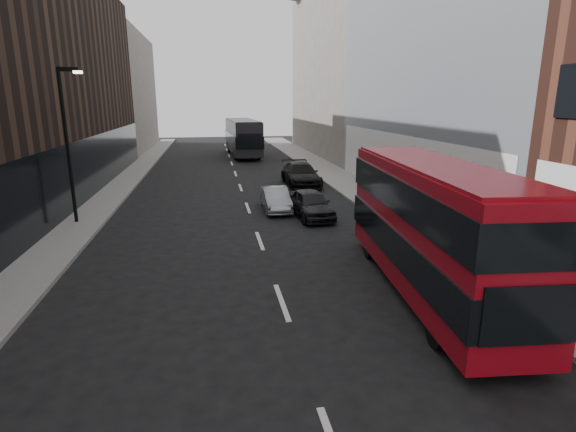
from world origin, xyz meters
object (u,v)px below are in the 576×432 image
street_lamp (68,136)px  car_a (311,204)px  grey_bus (243,137)px  car_b (276,199)px  car_c (301,174)px  red_bus (431,223)px

street_lamp → car_a: bearing=-2.8°
street_lamp → grey_bus: size_ratio=0.60×
grey_bus → car_b: (-0.07, -24.88, -1.39)m
car_a → car_c: size_ratio=0.77×
grey_bus → car_a: size_ratio=2.85×
street_lamp → red_bus: bearing=-38.2°
car_c → car_a: bearing=-98.3°
street_lamp → car_a: (11.18, -0.54, -3.48)m
car_c → car_b: bearing=-111.9°
car_a → car_c: (1.22, 8.67, 0.07)m
street_lamp → car_c: bearing=33.3°
grey_bus → car_c: grey_bus is taller
car_b → street_lamp: bearing=-172.9°
street_lamp → grey_bus: street_lamp is taller
red_bus → car_c: 18.22m
grey_bus → car_c: bearing=-84.1°
car_b → car_c: size_ratio=0.70×
red_bus → grey_bus: size_ratio=0.86×
car_a → car_b: size_ratio=1.11×
grey_bus → car_b: bearing=-92.7°
grey_bus → car_c: (2.68, -17.97, -1.23)m
red_bus → car_c: size_ratio=1.89×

